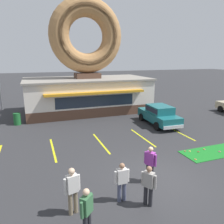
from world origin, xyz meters
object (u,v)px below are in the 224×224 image
(car_teal, at_px, (159,114))
(pedestrian_leather_jacket_man, at_px, (87,210))
(trash_bin, at_px, (17,119))
(golf_ball, at_px, (205,150))
(pedestrian_clipboard_woman, at_px, (150,162))
(pedestrian_hooded_kid, at_px, (72,189))
(pedestrian_blue_sweater_man, at_px, (149,184))
(pedestrian_beanie_man, at_px, (122,180))

(car_teal, relative_size, pedestrian_leather_jacket_man, 2.88)
(car_teal, relative_size, trash_bin, 4.75)
(golf_ball, xyz_separation_m, pedestrian_clipboard_woman, (-4.75, -1.79, 0.85))
(pedestrian_hooded_kid, bearing_deg, trash_bin, 101.28)
(pedestrian_leather_jacket_man, relative_size, trash_bin, 1.65)
(pedestrian_blue_sweater_man, height_order, trash_bin, pedestrian_blue_sweater_man)
(pedestrian_hooded_kid, xyz_separation_m, trash_bin, (-2.41, 12.10, -0.48))
(golf_ball, bearing_deg, trash_bin, 138.75)
(pedestrian_leather_jacket_man, bearing_deg, trash_bin, 101.32)
(pedestrian_hooded_kid, relative_size, pedestrian_leather_jacket_man, 1.09)
(trash_bin, bearing_deg, car_teal, -19.56)
(pedestrian_hooded_kid, bearing_deg, pedestrian_clipboard_woman, 14.37)
(pedestrian_clipboard_woman, bearing_deg, golf_ball, 20.69)
(golf_ball, height_order, trash_bin, trash_bin)
(pedestrian_blue_sweater_man, relative_size, pedestrian_hooded_kid, 0.90)
(car_teal, distance_m, pedestrian_clipboard_woman, 8.84)
(car_teal, xyz_separation_m, pedestrian_beanie_man, (-6.66, -8.14, -0.01))
(car_teal, distance_m, pedestrian_leather_jacket_man, 12.49)
(pedestrian_blue_sweater_man, xyz_separation_m, pedestrian_beanie_man, (-0.82, 0.57, -0.01))
(pedestrian_beanie_man, bearing_deg, car_teal, 50.70)
(pedestrian_beanie_man, relative_size, trash_bin, 1.61)
(trash_bin, bearing_deg, golf_ball, -41.25)
(pedestrian_beanie_man, bearing_deg, trash_bin, 109.61)
(pedestrian_hooded_kid, xyz_separation_m, pedestrian_leather_jacket_man, (0.23, -1.11, -0.09))
(pedestrian_leather_jacket_man, height_order, trash_bin, pedestrian_leather_jacket_man)
(pedestrian_blue_sweater_man, bearing_deg, trash_bin, 112.05)
(pedestrian_clipboard_woman, xyz_separation_m, pedestrian_beanie_man, (-1.68, -0.84, -0.04))
(golf_ball, relative_size, car_teal, 0.01)
(golf_ball, distance_m, pedestrian_beanie_man, 6.99)
(pedestrian_blue_sweater_man, relative_size, trash_bin, 1.62)
(car_teal, distance_m, pedestrian_hooded_kid, 11.84)
(pedestrian_hooded_kid, relative_size, trash_bin, 1.80)
(pedestrian_beanie_man, height_order, trash_bin, pedestrian_beanie_man)
(pedestrian_beanie_man, bearing_deg, golf_ball, 22.24)
(pedestrian_hooded_kid, relative_size, pedestrian_beanie_man, 1.12)
(car_teal, distance_m, pedestrian_blue_sweater_man, 10.49)
(pedestrian_beanie_man, xyz_separation_m, trash_bin, (-4.28, 12.03, -0.36))
(car_teal, bearing_deg, golf_ball, -92.40)
(car_teal, distance_m, trash_bin, 11.62)
(pedestrian_hooded_kid, bearing_deg, pedestrian_blue_sweater_man, -10.43)
(pedestrian_clipboard_woman, relative_size, trash_bin, 1.68)
(golf_ball, xyz_separation_m, car_teal, (0.23, 5.51, 0.82))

